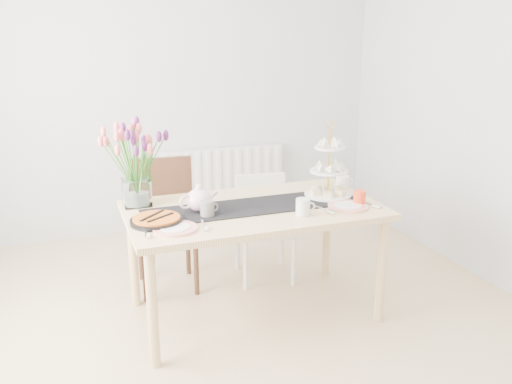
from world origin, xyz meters
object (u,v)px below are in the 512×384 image
object	(u,v)px
radiator	(223,179)
mug_grey	(207,209)
chair_white	(263,219)
cake_stand	(329,178)
plate_right	(348,206)
plate_left	(175,228)
tulip_vase	(134,152)
teapot	(199,200)
dining_table	(254,218)
chair_brown	(164,213)
mug_white	(303,207)
mug_orange	(360,198)
cream_jug	(342,182)
tart_tin	(157,220)

from	to	relation	value
radiator	mug_grey	xyz separation A→B (m)	(-0.65, -1.85, 0.35)
chair_white	cake_stand	world-z (taller)	cake_stand
plate_right	plate_left	bearing A→B (deg)	-179.17
tulip_vase	mug_grey	bearing A→B (deg)	-45.81
chair_white	mug_grey	size ratio (longest dim) A/B	7.78
teapot	plate_right	size ratio (longest dim) A/B	0.98
dining_table	chair_brown	distance (m)	0.82
mug_white	chair_brown	bearing A→B (deg)	134.29
cake_stand	plate_right	bearing A→B (deg)	-86.63
teapot	cake_stand	bearing A→B (deg)	-10.93
teapot	mug_orange	xyz separation A→B (m)	(1.00, -0.21, -0.03)
dining_table	mug_grey	xyz separation A→B (m)	(-0.32, -0.08, 0.13)
chair_brown	cream_jug	distance (m)	1.31
chair_brown	radiator	bearing A→B (deg)	58.44
chair_brown	cream_jug	xyz separation A→B (m)	(1.19, -0.49, 0.25)
mug_grey	mug_white	bearing A→B (deg)	-30.53
tart_tin	mug_white	distance (m)	0.87
tart_tin	plate_right	bearing A→B (deg)	-5.98
chair_brown	cream_jug	bearing A→B (deg)	-18.48
cake_stand	mug_orange	size ratio (longest dim) A/B	5.00
tulip_vase	cake_stand	world-z (taller)	tulip_vase
mug_grey	plate_left	distance (m)	0.28
chair_brown	tulip_vase	bearing A→B (deg)	-118.02
radiator	chair_brown	bearing A→B (deg)	-125.44
cake_stand	plate_right	size ratio (longest dim) A/B	1.81
plate_left	plate_right	world-z (taller)	same
dining_table	plate_left	world-z (taller)	plate_left
chair_brown	plate_left	distance (m)	0.93
mug_white	mug_orange	distance (m)	0.43
mug_white	cream_jug	bearing A→B (deg)	48.48
chair_white	plate_left	size ratio (longest dim) A/B	3.04
teapot	plate_right	bearing A→B (deg)	-26.28
chair_brown	teapot	distance (m)	0.72
chair_brown	tulip_vase	distance (m)	0.71
radiator	dining_table	size ratio (longest dim) A/B	0.75
cream_jug	mug_orange	distance (m)	0.38
teapot	dining_table	bearing A→B (deg)	-15.56
chair_brown	chair_white	distance (m)	0.75
cake_stand	mug_orange	distance (m)	0.26
cake_stand	tulip_vase	bearing A→B (deg)	168.01
chair_brown	plate_left	xyz separation A→B (m)	(-0.10, -0.90, 0.21)
mug_grey	mug_orange	bearing A→B (deg)	-19.53
chair_white	cake_stand	xyz separation A→B (m)	(0.27, -0.53, 0.44)
mug_orange	plate_right	distance (m)	0.11
radiator	cream_jug	bearing A→B (deg)	-75.60
tart_tin	mug_grey	xyz separation A→B (m)	(0.31, 0.01, 0.03)
cream_jug	plate_left	distance (m)	1.35
plate_left	plate_right	distance (m)	1.11
radiator	mug_grey	distance (m)	1.99
mug_orange	plate_right	bearing A→B (deg)	168.24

